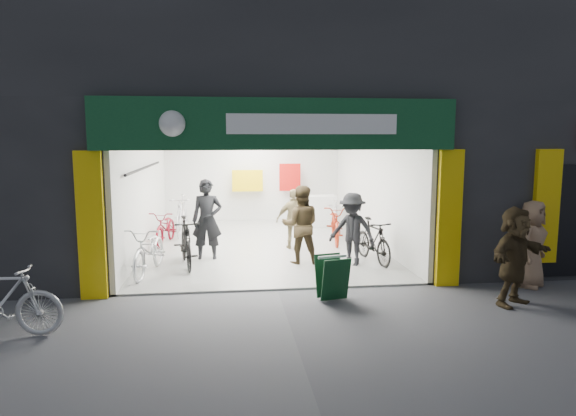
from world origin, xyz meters
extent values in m
plane|color=#56565B|center=(0.00, 0.00, 0.00)|extent=(60.00, 60.00, 0.00)
cube|color=#232326|center=(1.00, 5.00, 5.75)|extent=(16.00, 10.00, 4.50)
cube|color=#232326|center=(-5.50, 5.00, 1.75)|extent=(5.00, 10.00, 3.50)
cube|color=#232326|center=(6.00, 5.00, 1.75)|extent=(6.00, 10.00, 3.50)
cube|color=#9E9E99|center=(0.00, 4.00, 0.02)|extent=(6.00, 8.00, 0.04)
cube|color=silver|center=(0.00, 8.10, 1.60)|extent=(6.00, 0.20, 3.20)
cube|color=silver|center=(-2.95, 4.00, 1.60)|extent=(0.10, 8.00, 3.20)
cube|color=silver|center=(2.95, 4.00, 1.60)|extent=(0.10, 8.00, 3.20)
cube|color=white|center=(0.00, 4.00, 3.25)|extent=(6.00, 8.00, 0.10)
cube|color=black|center=(0.00, 0.10, 3.35)|extent=(6.00, 0.30, 0.30)
cube|color=#0E3D22|center=(0.00, -0.12, 3.05)|extent=(6.40, 0.25, 0.90)
cube|color=white|center=(0.60, -0.26, 3.05)|extent=(3.00, 0.02, 0.35)
cube|color=yellow|center=(-3.25, -0.06, 1.30)|extent=(0.45, 0.12, 2.60)
cube|color=yellow|center=(3.25, -0.06, 1.30)|extent=(0.45, 0.12, 2.60)
cube|color=yellow|center=(5.20, -0.06, 1.50)|extent=(0.50, 0.12, 2.20)
cylinder|color=black|center=(-2.82, 3.40, 2.10)|extent=(0.06, 5.00, 0.06)
cube|color=silver|center=(1.80, 6.50, 0.50)|extent=(1.40, 0.60, 1.00)
cube|color=white|center=(0.00, 1.20, 3.18)|extent=(1.30, 0.35, 0.04)
cube|color=white|center=(0.00, 3.00, 3.18)|extent=(1.30, 0.35, 0.04)
cube|color=white|center=(0.00, 4.80, 3.18)|extent=(1.30, 0.35, 0.04)
cube|color=white|center=(0.00, 6.60, 3.18)|extent=(1.30, 0.35, 0.04)
imported|color=silver|center=(-2.50, 1.45, 0.52)|extent=(0.97, 2.04, 1.03)
imported|color=black|center=(-1.80, 1.98, 0.55)|extent=(0.82, 1.89, 1.10)
imported|color=maroon|center=(-2.50, 4.45, 0.45)|extent=(0.85, 1.80, 0.91)
imported|color=#BBBBC0|center=(-2.17, 5.63, 0.59)|extent=(0.68, 1.98, 1.17)
imported|color=black|center=(2.35, 1.82, 0.51)|extent=(0.75, 1.74, 1.01)
imported|color=maroon|center=(1.98, 4.08, 0.52)|extent=(0.96, 2.06, 1.04)
imported|color=silver|center=(2.18, 4.98, 0.51)|extent=(0.81, 1.76, 1.02)
imported|color=black|center=(-1.35, 2.55, 0.94)|extent=(0.71, 0.48, 1.88)
imported|color=#3D2F1B|center=(0.72, 1.93, 0.88)|extent=(0.93, 0.76, 1.77)
imported|color=black|center=(1.80, 1.58, 0.81)|extent=(1.20, 1.12, 1.63)
imported|color=olive|center=(0.77, 3.38, 0.77)|extent=(0.90, 0.38, 1.54)
imported|color=#987458|center=(4.80, -0.30, 0.82)|extent=(0.95, 0.92, 1.65)
imported|color=#3E301C|center=(3.87, -1.28, 0.84)|extent=(1.60, 1.20, 1.68)
cube|color=#0D361A|center=(0.92, -0.79, 0.40)|extent=(0.52, 0.28, 0.75)
cube|color=#0D361A|center=(0.86, -0.48, 0.40)|extent=(0.52, 0.28, 0.75)
cube|color=white|center=(0.89, -0.64, 0.77)|extent=(0.52, 0.15, 0.04)
camera|label=1|loc=(-0.94, -9.15, 2.84)|focal=32.00mm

